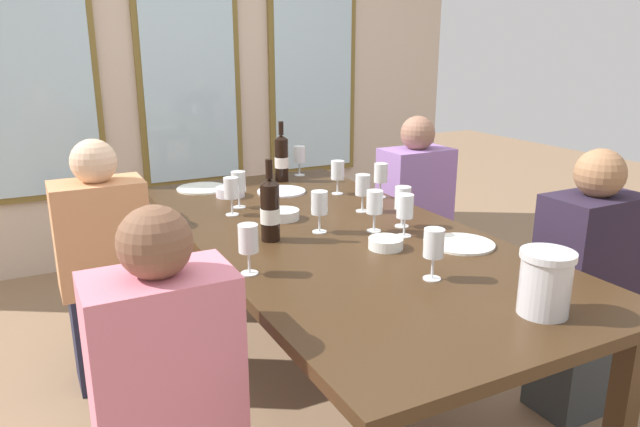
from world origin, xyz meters
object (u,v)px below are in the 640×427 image
object	(u,v)px
wine_bottle_1	(270,210)
seated_person_0	(105,271)
seated_person_3	(584,292)
white_plate_1	(281,191)
wine_glass_2	(299,156)
wine_glass_4	(434,244)
wine_glass_10	(338,171)
wine_glass_8	(319,204)
wine_glass_3	(248,240)
wine_glass_5	(403,199)
wine_bottle_0	(282,158)
white_plate_0	(202,188)
metal_pitcher	(545,282)
seated_person_2	(169,413)
tasting_bowl_1	(283,215)
tasting_bowl_2	(386,243)
tasting_bowl_0	(230,192)
wine_glass_11	(405,207)
white_plate_2	(462,244)
seated_person_1	(414,219)
wine_glass_1	(239,183)
wine_glass_9	(363,187)
dining_table	(333,247)
wine_glass_7	(375,203)
wine_glass_6	(381,174)
wine_glass_0	(231,189)

from	to	relation	value
wine_bottle_1	seated_person_0	xyz separation A→B (m)	(-0.57, 0.53, -0.34)
seated_person_3	white_plate_1	bearing A→B (deg)	120.46
wine_glass_2	wine_glass_4	bearing A→B (deg)	-100.07
wine_glass_10	wine_glass_8	bearing A→B (deg)	-125.54
wine_glass_3	wine_glass_5	world-z (taller)	same
wine_bottle_0	wine_glass_2	bearing A→B (deg)	29.36
white_plate_0	wine_glass_10	world-z (taller)	wine_glass_10
metal_pitcher	seated_person_3	world-z (taller)	seated_person_3
seated_person_3	wine_glass_2	bearing A→B (deg)	107.17
seated_person_2	wine_glass_8	bearing A→B (deg)	38.93
tasting_bowl_1	tasting_bowl_2	xyz separation A→B (m)	(0.19, -0.53, -0.00)
tasting_bowl_0	wine_glass_11	xyz separation A→B (m)	(0.41, -0.93, 0.10)
wine_glass_10	wine_glass_11	world-z (taller)	same
white_plate_2	seated_person_1	xyz separation A→B (m)	(0.48, 0.95, -0.22)
seated_person_0	seated_person_2	size ratio (longest dim) A/B	1.00
tasting_bowl_2	wine_glass_1	xyz separation A→B (m)	(-0.30, 0.80, 0.10)
wine_glass_10	wine_glass_9	bearing A→B (deg)	-99.42
wine_glass_9	seated_person_3	world-z (taller)	seated_person_3
wine_glass_11	dining_table	bearing A→B (deg)	141.89
dining_table	wine_glass_7	bearing A→B (deg)	-24.06
white_plate_1	wine_glass_10	distance (m)	0.32
wine_bottle_0	wine_glass_4	bearing A→B (deg)	-95.13
wine_glass_6	wine_glass_10	xyz separation A→B (m)	(-0.16, 0.16, 0.00)
seated_person_1	wine_glass_4	bearing A→B (deg)	-123.98
white_plate_1	wine_glass_7	bearing A→B (deg)	-84.53
wine_glass_2	wine_glass_6	bearing A→B (deg)	-77.58
wine_glass_4	seated_person_2	world-z (taller)	seated_person_2
white_plate_1	wine_glass_0	bearing A→B (deg)	-142.46
wine_glass_2	white_plate_0	bearing A→B (deg)	-173.54
white_plate_0	seated_person_1	bearing A→B (deg)	-19.49
wine_glass_5	seated_person_2	xyz separation A→B (m)	(-1.14, -0.55, -0.34)
wine_glass_11	seated_person_2	bearing A→B (deg)	-157.88
tasting_bowl_1	wine_glass_4	bearing A→B (deg)	-79.54
wine_glass_5	wine_glass_10	bearing A→B (deg)	87.41
tasting_bowl_0	seated_person_0	bearing A→B (deg)	-162.75
wine_bottle_1	tasting_bowl_2	bearing A→B (deg)	-39.66
wine_glass_5	wine_glass_11	xyz separation A→B (m)	(-0.07, -0.11, 0.00)
wine_glass_3	tasting_bowl_2	bearing A→B (deg)	0.32
wine_glass_1	seated_person_0	distance (m)	0.71
wine_bottle_0	wine_glass_1	size ratio (longest dim) A/B	1.93
wine_glass_1	seated_person_2	bearing A→B (deg)	-118.57
white_plate_1	metal_pitcher	world-z (taller)	metal_pitcher
tasting_bowl_1	seated_person_3	size ratio (longest dim) A/B	0.13
white_plate_0	wine_glass_3	xyz separation A→B (m)	(-0.20, -1.24, 0.12)
wine_bottle_1	wine_glass_7	xyz separation A→B (m)	(0.42, -0.09, -0.00)
wine_bottle_1	wine_glass_6	world-z (taller)	wine_bottle_1
wine_glass_5	seated_person_3	bearing A→B (deg)	-43.20
white_plate_2	seated_person_0	size ratio (longest dim) A/B	0.23
tasting_bowl_0	tasting_bowl_2	bearing A→B (deg)	-75.43
wine_glass_0	wine_glass_6	bearing A→B (deg)	-2.99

